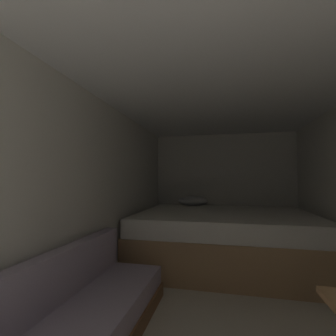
{
  "coord_description": "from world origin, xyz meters",
  "views": [
    {
      "loc": [
        0.0,
        -0.32,
        1.18
      ],
      "look_at": [
        -0.66,
        2.6,
        1.32
      ],
      "focal_mm": 26.19,
      "sensor_mm": 36.0,
      "label": 1
    }
  ],
  "objects": [
    {
      "name": "wall_left",
      "position": [
        -1.28,
        1.93,
        1.02
      ],
      "size": [
        0.05,
        4.8,
        2.03
      ],
      "primitive_type": "cube",
      "color": "silver",
      "rests_on": "ground"
    },
    {
      "name": "ground_plane",
      "position": [
        0.0,
        1.93,
        0.0
      ],
      "size": [
        6.8,
        6.8,
        0.0
      ],
      "primitive_type": "plane",
      "color": "beige"
    },
    {
      "name": "ceiling_slab",
      "position": [
        0.0,
        1.93,
        2.06
      ],
      "size": [
        2.62,
        4.8,
        0.05
      ],
      "primitive_type": "cube",
      "color": "white",
      "rests_on": "wall_left"
    },
    {
      "name": "wall_back",
      "position": [
        0.0,
        4.35,
        1.02
      ],
      "size": [
        2.62,
        0.05,
        2.03
      ],
      "primitive_type": "cube",
      "color": "silver",
      "rests_on": "ground"
    },
    {
      "name": "bed",
      "position": [
        -0.0,
        3.32,
        0.36
      ],
      "size": [
        2.4,
        1.94,
        0.89
      ],
      "color": "tan",
      "rests_on": "ground"
    }
  ]
}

